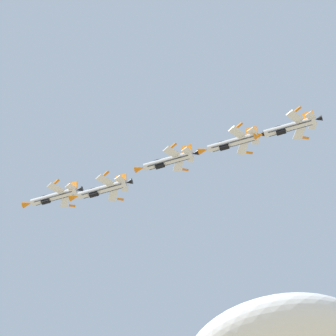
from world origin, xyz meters
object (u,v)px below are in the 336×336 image
object	(u,v)px
fighter_jet_lead	(53,197)
fighter_jet_left_outer	(232,143)
fighter_jet_right_wing	(167,161)
fighter_jet_right_outer	(288,127)
fighter_jet_left_wing	(101,190)

from	to	relation	value
fighter_jet_lead	fighter_jet_left_outer	xyz separation A→B (m)	(46.16, -0.18, -0.89)
fighter_jet_right_wing	fighter_jet_left_outer	bearing A→B (deg)	-90.81
fighter_jet_left_outer	fighter_jet_right_outer	size ratio (longest dim) A/B	1.00
fighter_jet_left_outer	fighter_jet_right_outer	distance (m)	13.52
fighter_jet_lead	fighter_jet_left_wing	world-z (taller)	fighter_jet_lead
fighter_jet_right_wing	fighter_jet_left_outer	world-z (taller)	fighter_jet_right_wing
fighter_jet_right_outer	fighter_jet_left_outer	bearing A→B (deg)	89.58
fighter_jet_lead	fighter_jet_right_wing	size ratio (longest dim) A/B	1.00
fighter_jet_left_wing	fighter_jet_left_outer	bearing A→B (deg)	-91.53
fighter_jet_lead	fighter_jet_left_outer	distance (m)	46.16
fighter_jet_left_outer	fighter_jet_right_outer	bearing A→B (deg)	-90.42
fighter_jet_left_outer	fighter_jet_right_wing	bearing A→B (deg)	89.19
fighter_jet_right_wing	fighter_jet_lead	bearing A→B (deg)	86.86
fighter_jet_right_wing	fighter_jet_right_outer	bearing A→B (deg)	-90.63
fighter_jet_right_wing	fighter_jet_left_outer	distance (m)	15.93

